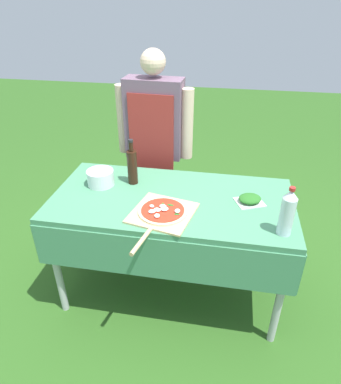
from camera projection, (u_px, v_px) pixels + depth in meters
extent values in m
plane|color=#2D5B1E|center=(172.00, 288.00, 2.52)|extent=(12.00, 12.00, 0.00)
cube|color=#478960|center=(172.00, 200.00, 2.13)|extent=(1.49, 0.75, 0.04)
cube|color=#478960|center=(160.00, 260.00, 1.89)|extent=(1.49, 0.01, 0.28)
cube|color=#478960|center=(181.00, 192.00, 2.53)|extent=(1.49, 0.01, 0.28)
cube|color=#478960|center=(63.00, 209.00, 2.33)|extent=(0.01, 0.75, 0.28)
cube|color=#478960|center=(292.00, 233.00, 2.10)|extent=(0.01, 0.75, 0.28)
cylinder|color=#B7B7BC|center=(57.00, 268.00, 2.17)|extent=(0.05, 0.05, 0.75)
cylinder|color=#B7B7BC|center=(280.00, 297.00, 1.96)|extent=(0.05, 0.05, 0.75)
cylinder|color=#B7B7BC|center=(93.00, 213.00, 2.70)|extent=(0.05, 0.05, 0.75)
cylinder|color=#B7B7BC|center=(272.00, 232.00, 2.49)|extent=(0.05, 0.05, 0.75)
cylinder|color=#333D56|center=(165.00, 198.00, 2.87)|extent=(0.11, 0.11, 0.78)
cylinder|color=#333D56|center=(148.00, 196.00, 2.90)|extent=(0.11, 0.11, 0.78)
cube|color=#6B5166|center=(154.00, 118.00, 2.53)|extent=(0.43, 0.20, 0.58)
cube|color=#9E2D28|center=(152.00, 151.00, 2.57)|extent=(0.34, 0.03, 0.85)
cylinder|color=beige|center=(187.00, 124.00, 2.50)|extent=(0.09, 0.09, 0.52)
cylinder|color=beige|center=(123.00, 119.00, 2.60)|extent=(0.09, 0.09, 0.52)
sphere|color=beige|center=(153.00, 62.00, 2.33)|extent=(0.18, 0.18, 0.18)
cube|color=#D1B27F|center=(163.00, 213.00, 1.97)|extent=(0.40, 0.40, 0.01)
cylinder|color=#D1B27F|center=(141.00, 241.00, 1.75)|extent=(0.07, 0.22, 0.02)
cylinder|color=beige|center=(163.00, 211.00, 1.96)|extent=(0.28, 0.28, 0.01)
cylinder|color=red|center=(163.00, 210.00, 1.96)|extent=(0.25, 0.25, 0.00)
ellipsoid|color=white|center=(177.00, 211.00, 1.93)|extent=(0.03, 0.04, 0.02)
ellipsoid|color=white|center=(157.00, 216.00, 1.89)|extent=(0.04, 0.04, 0.02)
ellipsoid|color=white|center=(152.00, 206.00, 1.98)|extent=(0.04, 0.04, 0.01)
ellipsoid|color=white|center=(164.00, 209.00, 1.95)|extent=(0.06, 0.05, 0.01)
ellipsoid|color=white|center=(163.00, 206.00, 1.97)|extent=(0.05, 0.05, 0.02)
ellipsoid|color=white|center=(157.00, 210.00, 1.94)|extent=(0.06, 0.05, 0.01)
ellipsoid|color=white|center=(152.00, 211.00, 1.93)|extent=(0.06, 0.06, 0.01)
ellipsoid|color=#286B23|center=(177.00, 214.00, 1.91)|extent=(0.03, 0.02, 0.00)
ellipsoid|color=#286B23|center=(163.00, 204.00, 2.00)|extent=(0.02, 0.03, 0.00)
ellipsoid|color=#286B23|center=(170.00, 205.00, 1.99)|extent=(0.04, 0.02, 0.00)
cylinder|color=black|center=(132.00, 167.00, 2.23)|extent=(0.07, 0.07, 0.23)
cylinder|color=black|center=(131.00, 147.00, 2.15)|extent=(0.03, 0.03, 0.06)
cylinder|color=#232326|center=(131.00, 141.00, 2.13)|extent=(0.03, 0.03, 0.02)
cylinder|color=silver|center=(287.00, 216.00, 1.76)|extent=(0.08, 0.08, 0.22)
cone|color=silver|center=(291.00, 194.00, 1.69)|extent=(0.08, 0.08, 0.05)
cylinder|color=#B22823|center=(292.00, 189.00, 1.68)|extent=(0.03, 0.03, 0.02)
cube|color=silver|center=(249.00, 202.00, 2.07)|extent=(0.20, 0.19, 0.01)
ellipsoid|color=#286B23|center=(250.00, 199.00, 2.06)|extent=(0.17, 0.16, 0.04)
cylinder|color=silver|center=(101.00, 178.00, 2.24)|extent=(0.18, 0.18, 0.10)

